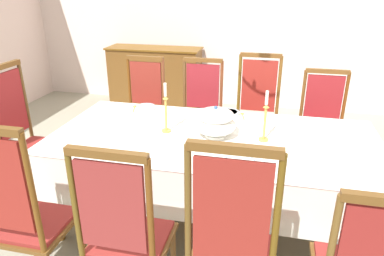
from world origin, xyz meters
name	(u,v)px	position (x,y,z in m)	size (l,w,h in m)	color
ground	(216,206)	(0.00, 0.00, -0.02)	(6.86, 5.63, 0.04)	#9A9784
dining_table	(213,145)	(0.00, -0.25, 0.70)	(2.40, 1.15, 0.77)	brown
tablecloth	(213,147)	(0.00, -0.25, 0.68)	(2.42, 1.17, 0.37)	white
chair_south_a	(23,215)	(-0.93, -1.23, 0.61)	(0.44, 0.42, 1.21)	brown
chair_north_a	(143,109)	(-0.93, 0.73, 0.58)	(0.44, 0.42, 1.12)	brown
chair_south_b	(125,234)	(-0.31, -1.23, 0.59)	(0.44, 0.42, 1.15)	brown
chair_north_b	(200,113)	(-0.31, 0.73, 0.58)	(0.44, 0.42, 1.12)	brown
chair_south_c	(232,247)	(0.27, -1.24, 0.62)	(0.44, 0.42, 1.24)	brown
chair_north_c	(256,115)	(0.27, 0.74, 0.60)	(0.44, 0.42, 1.20)	brown
chair_north_d	(322,124)	(0.89, 0.73, 0.56)	(0.44, 0.42, 1.07)	brown
chair_head_west	(28,136)	(-1.61, -0.25, 0.62)	(0.42, 0.44, 1.23)	brown
soup_tureen	(215,122)	(0.01, -0.25, 0.89)	(0.30, 0.30, 0.24)	white
candlestick_west	(166,112)	(-0.37, -0.25, 0.93)	(0.07, 0.07, 0.38)	gold
candlestick_east	(265,121)	(0.37, -0.25, 0.93)	(0.07, 0.07, 0.37)	gold
bowl_near_left	(229,113)	(0.05, 0.22, 0.79)	(0.19, 0.19, 0.03)	white
bowl_near_right	(146,107)	(-0.69, 0.20, 0.79)	(0.16, 0.16, 0.04)	white
bowl_far_left	(240,163)	(0.24, -0.67, 0.79)	(0.20, 0.20, 0.04)	white
spoon_primary	(243,115)	(0.17, 0.25, 0.78)	(0.05, 0.18, 0.01)	gold
spoon_secondary	(135,107)	(-0.81, 0.22, 0.78)	(0.06, 0.17, 0.01)	gold
sideboard	(155,77)	(-1.40, 2.54, 0.45)	(1.44, 0.48, 0.90)	brown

